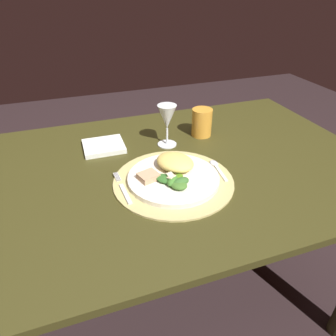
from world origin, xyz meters
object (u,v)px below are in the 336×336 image
Objects in this scene: fork at (123,189)px; spoon at (216,167)px; dining_table at (168,201)px; amber_tumbler at (202,122)px; napkin at (104,146)px; dinner_plate at (173,178)px; wine_glass at (167,119)px.

fork is 0.31m from spoon.
dining_table is 0.33m from amber_tumbler.
dining_table is 9.78× the size of napkin.
dinner_plate is 1.68× the size of fork.
dinner_plate reaches higher than spoon.
dining_table is at bearing 28.59° from fork.
napkin is 0.38m from amber_tumbler.
fork is at bearing -144.27° from amber_tumbler.
amber_tumbler reaches higher than fork.
fork is at bearing 178.99° from dinner_plate.
napkin reaches higher than dining_table.
dining_table is 0.23m from spoon.
dinner_plate is (-0.02, -0.10, 0.16)m from dining_table.
spoon is (0.16, 0.02, -0.01)m from dinner_plate.
fork is 1.08× the size of wine_glass.
dining_table is 9.13× the size of wine_glass.
wine_glass reaches higher than amber_tumbler.
dinner_plate is 1.81× the size of wine_glass.
amber_tumbler is at bearing -2.39° from napkin.
napkin is at bearing 177.61° from amber_tumbler.
dining_table is 0.19m from dinner_plate.
napkin is 1.35× the size of amber_tumbler.
wine_glass is at bearing 75.40° from dinner_plate.
spoon is at bearing -26.88° from dining_table.
fork is (-0.16, 0.00, -0.01)m from dinner_plate.
wine_glass is at bearing 71.71° from dining_table.
fork is at bearing -176.22° from spoon.
dining_table is 11.00× the size of spoon.
dinner_plate is at bearing -98.99° from dining_table.
dining_table is 8.46× the size of fork.
dinner_plate is 2.18× the size of spoon.
spoon reaches higher than fork.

